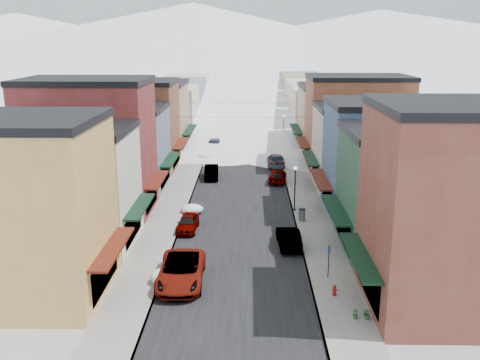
{
  "coord_description": "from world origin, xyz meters",
  "views": [
    {
      "loc": [
        0.92,
        -27.03,
        15.99
      ],
      "look_at": [
        0.0,
        24.34,
        2.2
      ],
      "focal_mm": 40.0,
      "sensor_mm": 36.0,
      "label": 1
    }
  ],
  "objects_px": {
    "car_white_suv": "(181,271)",
    "car_silver_sedan": "(188,223)",
    "streetlamp_near": "(295,183)",
    "car_green_sedan": "(289,238)",
    "fire_hydrant": "(334,290)",
    "car_dark_hatch": "(211,172)",
    "trash_can": "(302,215)"
  },
  "relations": [
    {
      "from": "car_green_sedan",
      "to": "fire_hydrant",
      "type": "xyz_separation_m",
      "value": [
        2.32,
        -8.43,
        -0.29
      ]
    },
    {
      "from": "fire_hydrant",
      "to": "car_silver_sedan",
      "type": "bearing_deg",
      "value": 131.84
    },
    {
      "from": "car_white_suv",
      "to": "car_silver_sedan",
      "type": "relative_size",
      "value": 1.58
    },
    {
      "from": "car_silver_sedan",
      "to": "streetlamp_near",
      "type": "xyz_separation_m",
      "value": [
        9.5,
        5.3,
        2.15
      ]
    },
    {
      "from": "car_dark_hatch",
      "to": "car_green_sedan",
      "type": "distance_m",
      "value": 22.24
    },
    {
      "from": "car_silver_sedan",
      "to": "car_green_sedan",
      "type": "height_order",
      "value": "car_green_sedan"
    },
    {
      "from": "car_white_suv",
      "to": "fire_hydrant",
      "type": "height_order",
      "value": "car_white_suv"
    },
    {
      "from": "car_dark_hatch",
      "to": "streetlamp_near",
      "type": "bearing_deg",
      "value": -57.77
    },
    {
      "from": "car_silver_sedan",
      "to": "fire_hydrant",
      "type": "relative_size",
      "value": 5.89
    },
    {
      "from": "car_green_sedan",
      "to": "trash_can",
      "type": "bearing_deg",
      "value": -108.74
    },
    {
      "from": "car_white_suv",
      "to": "fire_hydrant",
      "type": "relative_size",
      "value": 9.32
    },
    {
      "from": "car_silver_sedan",
      "to": "streetlamp_near",
      "type": "relative_size",
      "value": 0.95
    },
    {
      "from": "car_white_suv",
      "to": "trash_can",
      "type": "height_order",
      "value": "car_white_suv"
    },
    {
      "from": "car_white_suv",
      "to": "car_green_sedan",
      "type": "bearing_deg",
      "value": 39.64
    },
    {
      "from": "fire_hydrant",
      "to": "trash_can",
      "type": "distance_m",
      "value": 14.28
    },
    {
      "from": "car_white_suv",
      "to": "trash_can",
      "type": "relative_size",
      "value": 6.0
    },
    {
      "from": "streetlamp_near",
      "to": "trash_can",
      "type": "bearing_deg",
      "value": -81.72
    },
    {
      "from": "car_white_suv",
      "to": "car_dark_hatch",
      "type": "relative_size",
      "value": 1.39
    },
    {
      "from": "streetlamp_near",
      "to": "car_white_suv",
      "type": "bearing_deg",
      "value": -119.81
    },
    {
      "from": "car_dark_hatch",
      "to": "fire_hydrant",
      "type": "distance_m",
      "value": 30.96
    },
    {
      "from": "car_silver_sedan",
      "to": "streetlamp_near",
      "type": "distance_m",
      "value": 11.09
    },
    {
      "from": "car_green_sedan",
      "to": "car_dark_hatch",
      "type": "bearing_deg",
      "value": -73.64
    },
    {
      "from": "car_green_sedan",
      "to": "fire_hydrant",
      "type": "relative_size",
      "value": 6.6
    },
    {
      "from": "car_white_suv",
      "to": "trash_can",
      "type": "distance_m",
      "value": 15.48
    },
    {
      "from": "car_dark_hatch",
      "to": "car_green_sedan",
      "type": "xyz_separation_m",
      "value": [
        7.54,
        -20.92,
        -0.01
      ]
    },
    {
      "from": "car_green_sedan",
      "to": "streetlamp_near",
      "type": "relative_size",
      "value": 1.07
    },
    {
      "from": "car_dark_hatch",
      "to": "streetlamp_near",
      "type": "relative_size",
      "value": 1.08
    },
    {
      "from": "trash_can",
      "to": "streetlamp_near",
      "type": "relative_size",
      "value": 0.25
    },
    {
      "from": "car_white_suv",
      "to": "car_green_sedan",
      "type": "xyz_separation_m",
      "value": [
        7.64,
        6.6,
        -0.14
      ]
    },
    {
      "from": "car_white_suv",
      "to": "car_green_sedan",
      "type": "height_order",
      "value": "car_white_suv"
    },
    {
      "from": "fire_hydrant",
      "to": "trash_can",
      "type": "xyz_separation_m",
      "value": [
        -0.72,
        14.26,
        0.23
      ]
    },
    {
      "from": "car_silver_sedan",
      "to": "streetlamp_near",
      "type": "bearing_deg",
      "value": 31.75
    }
  ]
}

